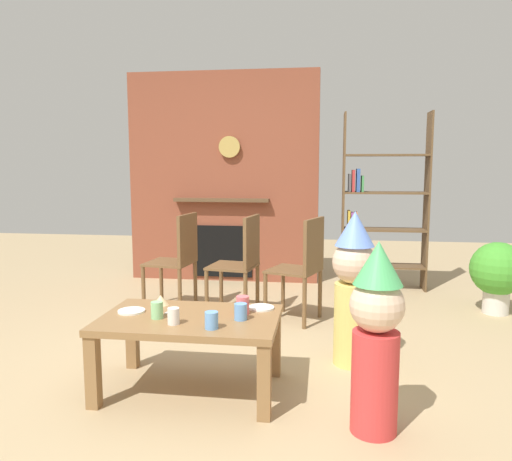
# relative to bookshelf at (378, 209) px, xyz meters

# --- Properties ---
(ground_plane) EXTENTS (12.00, 12.00, 0.00)m
(ground_plane) POSITION_rel_bookshelf_xyz_m (-1.20, -2.40, -0.88)
(ground_plane) COLOR tan
(brick_fireplace_feature) EXTENTS (2.20, 0.28, 2.40)m
(brick_fireplace_feature) POSITION_rel_bookshelf_xyz_m (-1.74, 0.20, 0.31)
(brick_fireplace_feature) COLOR brown
(brick_fireplace_feature) RESTS_ON ground_plane
(bookshelf) EXTENTS (0.90, 0.28, 1.90)m
(bookshelf) POSITION_rel_bookshelf_xyz_m (0.00, 0.00, 0.00)
(bookshelf) COLOR brown
(bookshelf) RESTS_ON ground_plane
(coffee_table) EXTENTS (1.04, 0.66, 0.46)m
(coffee_table) POSITION_rel_bookshelf_xyz_m (-1.34, -2.73, -0.49)
(coffee_table) COLOR olive
(coffee_table) RESTS_ON ground_plane
(paper_cup_near_left) EXTENTS (0.07, 0.07, 0.09)m
(paper_cup_near_left) POSITION_rel_bookshelf_xyz_m (-1.40, -2.88, -0.38)
(paper_cup_near_left) COLOR silver
(paper_cup_near_left) RESTS_ON coffee_table
(paper_cup_near_right) EXTENTS (0.07, 0.07, 0.10)m
(paper_cup_near_right) POSITION_rel_bookshelf_xyz_m (-1.52, -2.79, -0.37)
(paper_cup_near_right) COLOR #8CD18C
(paper_cup_near_right) RESTS_ON coffee_table
(paper_cup_center) EXTENTS (0.07, 0.07, 0.09)m
(paper_cup_center) POSITION_rel_bookshelf_xyz_m (-1.17, -2.93, -0.38)
(paper_cup_center) COLOR #669EE0
(paper_cup_center) RESTS_ON coffee_table
(paper_cup_far_left) EXTENTS (0.08, 0.08, 0.11)m
(paper_cup_far_left) POSITION_rel_bookshelf_xyz_m (-1.04, -2.63, -0.37)
(paper_cup_far_left) COLOR #E5666B
(paper_cup_far_left) RESTS_ON coffee_table
(paper_cup_far_right) EXTENTS (0.07, 0.07, 0.10)m
(paper_cup_far_right) POSITION_rel_bookshelf_xyz_m (-1.04, -2.75, -0.37)
(paper_cup_far_right) COLOR #669EE0
(paper_cup_far_right) RESTS_ON coffee_table
(paper_plate_front) EXTENTS (0.16, 0.16, 0.01)m
(paper_plate_front) POSITION_rel_bookshelf_xyz_m (-0.95, -2.51, -0.42)
(paper_plate_front) COLOR white
(paper_plate_front) RESTS_ON coffee_table
(paper_plate_rear) EXTENTS (0.16, 0.16, 0.01)m
(paper_plate_rear) POSITION_rel_bookshelf_xyz_m (-1.72, -2.69, -0.42)
(paper_plate_rear) COLOR white
(paper_plate_rear) RESTS_ON coffee_table
(birthday_cake_slice) EXTENTS (0.10, 0.10, 0.06)m
(birthday_cake_slice) POSITION_rel_bookshelf_xyz_m (-1.59, -2.51, -0.39)
(birthday_cake_slice) COLOR #EAC68C
(birthday_cake_slice) RESTS_ON coffee_table
(table_fork) EXTENTS (0.03, 0.15, 0.01)m
(table_fork) POSITION_rel_bookshelf_xyz_m (-1.49, -2.63, -0.42)
(table_fork) COLOR silver
(table_fork) RESTS_ON coffee_table
(child_with_cone_hat) EXTENTS (0.27, 0.27, 0.97)m
(child_with_cone_hat) POSITION_rel_bookshelf_xyz_m (-0.31, -3.05, -0.36)
(child_with_cone_hat) COLOR #D13838
(child_with_cone_hat) RESTS_ON ground_plane
(child_in_pink) EXTENTS (0.29, 0.29, 1.04)m
(child_in_pink) POSITION_rel_bookshelf_xyz_m (-0.37, -2.19, -0.33)
(child_in_pink) COLOR #E0CC66
(child_in_pink) RESTS_ON ground_plane
(dining_chair_left) EXTENTS (0.45, 0.45, 0.90)m
(dining_chair_left) POSITION_rel_bookshelf_xyz_m (-1.90, -1.10, -0.37)
(dining_chair_left) COLOR brown
(dining_chair_left) RESTS_ON ground_plane
(dining_chair_middle) EXTENTS (0.46, 0.46, 0.90)m
(dining_chair_middle) POSITION_rel_bookshelf_xyz_m (-1.29, -1.19, -0.37)
(dining_chair_middle) COLOR brown
(dining_chair_middle) RESTS_ON ground_plane
(dining_chair_right) EXTENTS (0.51, 0.51, 0.90)m
(dining_chair_right) POSITION_rel_bookshelf_xyz_m (-0.74, -1.30, -0.37)
(dining_chair_right) COLOR brown
(dining_chair_right) RESTS_ON ground_plane
(potted_plant_tall) EXTENTS (0.48, 0.48, 0.65)m
(potted_plant_tall) POSITION_rel_bookshelf_xyz_m (0.99, -0.82, -0.49)
(potted_plant_tall) COLOR beige
(potted_plant_tall) RESTS_ON ground_plane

